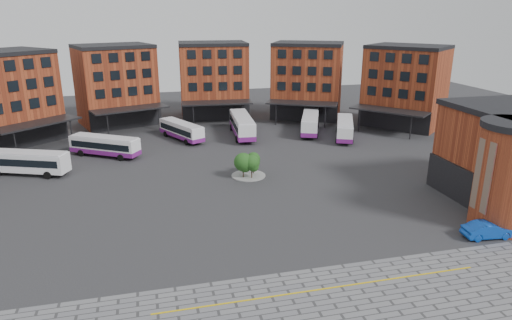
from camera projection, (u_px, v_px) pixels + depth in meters
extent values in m
plane|color=#28282B|center=(255.00, 216.00, 47.41)|extent=(160.00, 160.00, 0.00)
cube|color=gold|center=(324.00, 289.00, 34.93)|extent=(26.00, 0.15, 0.02)
cube|color=#9A4021|center=(8.00, 99.00, 72.19)|extent=(16.35, 16.13, 14.00)
cube|color=black|center=(30.00, 134.00, 71.15)|extent=(10.00, 9.07, 4.00)
cube|color=black|center=(23.00, 88.00, 68.81)|extent=(8.60, 7.77, 8.00)
cube|color=black|center=(36.00, 124.00, 69.27)|extent=(12.61, 11.97, 0.25)
cylinder|color=black|center=(16.00, 145.00, 65.36)|extent=(0.20, 0.20, 4.00)
cylinder|color=black|center=(71.00, 132.00, 72.51)|extent=(0.20, 0.20, 4.00)
cube|color=#9A4021|center=(116.00, 86.00, 84.63)|extent=(15.55, 13.69, 14.00)
cube|color=black|center=(127.00, 118.00, 82.31)|extent=(12.45, 4.71, 4.00)
cube|color=black|center=(112.00, 46.00, 82.36)|extent=(15.65, 13.97, 0.60)
cube|color=black|center=(124.00, 78.00, 79.91)|extent=(10.87, 3.87, 8.00)
cube|color=black|center=(130.00, 109.00, 79.81)|extent=(13.72, 8.39, 0.25)
cylinder|color=black|center=(108.00, 125.00, 76.65)|extent=(0.20, 0.20, 4.00)
cylinder|color=black|center=(159.00, 119.00, 81.33)|extent=(0.20, 0.20, 4.00)
cube|color=#9A4021|center=(213.00, 81.00, 91.10)|extent=(13.67, 10.88, 14.00)
cube|color=black|center=(216.00, 111.00, 88.11)|extent=(13.00, 1.41, 4.00)
cube|color=black|center=(212.00, 43.00, 88.83)|extent=(13.69, 11.18, 0.60)
cube|color=black|center=(215.00, 73.00, 85.69)|extent=(11.42, 0.95, 8.00)
cube|color=black|center=(217.00, 103.00, 85.29)|extent=(13.28, 5.30, 0.25)
cylinder|color=black|center=(193.00, 116.00, 83.49)|extent=(0.20, 0.20, 4.00)
cylinder|color=black|center=(243.00, 114.00, 84.96)|extent=(0.20, 0.20, 4.00)
cube|color=#9A4021|center=(307.00, 81.00, 90.57)|extent=(16.12, 14.81, 14.00)
cube|color=black|center=(303.00, 111.00, 87.64)|extent=(11.81, 6.35, 4.00)
cube|color=black|center=(309.00, 44.00, 88.30)|extent=(16.26, 15.08, 0.60)
cube|color=black|center=(304.00, 73.00, 85.21)|extent=(10.26, 5.33, 8.00)
cube|color=black|center=(302.00, 103.00, 84.84)|extent=(13.58, 9.82, 0.25)
cylinder|color=black|center=(276.00, 114.00, 84.78)|extent=(0.20, 0.20, 4.00)
cylinder|color=black|center=(325.00, 117.00, 82.81)|extent=(0.20, 0.20, 4.00)
cube|color=#9A4021|center=(405.00, 88.00, 83.13)|extent=(16.02, 16.39, 14.00)
cube|color=black|center=(393.00, 119.00, 80.96)|extent=(8.74, 10.28, 4.00)
cube|color=black|center=(409.00, 47.00, 80.86)|extent=(16.25, 16.58, 0.60)
cube|color=black|center=(396.00, 79.00, 78.57)|extent=(7.47, 8.86, 8.00)
cube|color=black|center=(389.00, 110.00, 78.54)|extent=(11.73, 12.79, 0.25)
cylinder|color=black|center=(359.00, 120.00, 80.33)|extent=(0.20, 0.20, 4.00)
cylinder|color=black|center=(411.00, 128.00, 75.22)|extent=(0.20, 0.20, 4.00)
cube|color=black|center=(462.00, 186.00, 50.13)|extent=(0.40, 12.00, 4.00)
cylinder|color=#9A4021|center=(508.00, 179.00, 43.68)|extent=(6.00, 6.00, 10.00)
cube|color=red|center=(483.00, 176.00, 42.87)|extent=(0.12, 2.20, 7.00)
cylinder|color=gray|center=(248.00, 176.00, 58.92)|extent=(4.40, 4.40, 0.12)
cylinder|color=#332114|center=(243.00, 172.00, 57.96)|extent=(0.14, 0.14, 1.53)
sphere|color=#1A4818|center=(243.00, 162.00, 57.53)|extent=(2.38, 2.38, 2.38)
sphere|color=#1A4818|center=(245.00, 166.00, 57.58)|extent=(1.66, 1.66, 1.66)
cylinder|color=#332114|center=(253.00, 169.00, 59.44)|extent=(0.14, 0.14, 1.47)
sphere|color=#1A4818|center=(253.00, 159.00, 59.03)|extent=(1.78, 1.78, 1.78)
sphere|color=#1A4818|center=(255.00, 162.00, 59.08)|extent=(1.25, 1.25, 1.25)
cylinder|color=#332114|center=(252.00, 173.00, 57.82)|extent=(0.14, 0.14, 1.51)
sphere|color=#1A4818|center=(252.00, 163.00, 57.40)|extent=(1.97, 1.97, 1.97)
sphere|color=#1A4818|center=(253.00, 166.00, 57.45)|extent=(1.38, 1.38, 1.38)
cube|color=white|center=(27.00, 162.00, 58.96)|extent=(11.05, 6.37, 2.43)
cube|color=black|center=(26.00, 160.00, 58.91)|extent=(10.26, 6.10, 0.94)
cube|color=silver|center=(25.00, 152.00, 58.57)|extent=(10.61, 6.11, 0.12)
cylinder|color=black|center=(10.00, 167.00, 60.99)|extent=(1.03, 0.65, 0.99)
cylinder|color=black|center=(47.00, 175.00, 57.72)|extent=(1.03, 0.65, 0.99)
cylinder|color=black|center=(58.00, 169.00, 60.06)|extent=(1.03, 0.65, 0.99)
cube|color=white|center=(105.00, 145.00, 66.45)|extent=(10.25, 7.73, 2.36)
cube|color=black|center=(105.00, 144.00, 66.40)|extent=(9.57, 7.33, 0.92)
cube|color=silver|center=(104.00, 137.00, 66.07)|extent=(9.84, 7.42, 0.12)
cube|color=black|center=(75.00, 140.00, 67.96)|extent=(1.20, 1.80, 1.06)
cube|color=#771C7F|center=(105.00, 151.00, 66.71)|extent=(10.31, 7.79, 0.68)
cylinder|color=black|center=(81.00, 153.00, 66.78)|extent=(0.97, 0.76, 0.97)
cylinder|color=black|center=(92.00, 149.00, 68.95)|extent=(0.97, 0.76, 0.97)
cylinder|color=black|center=(121.00, 158.00, 64.71)|extent=(0.97, 0.76, 0.97)
cylinder|color=black|center=(130.00, 153.00, 66.89)|extent=(0.97, 0.76, 0.97)
cube|color=white|center=(181.00, 130.00, 75.20)|extent=(6.69, 10.27, 2.30)
cube|color=black|center=(181.00, 129.00, 75.15)|extent=(6.38, 9.56, 0.89)
cube|color=silver|center=(181.00, 123.00, 74.83)|extent=(6.42, 9.86, 0.11)
cube|color=black|center=(166.00, 123.00, 78.80)|extent=(1.84, 1.00, 1.03)
cube|color=#771C7F|center=(182.00, 135.00, 75.45)|extent=(6.75, 10.33, 0.66)
cylinder|color=black|center=(165.00, 134.00, 77.24)|extent=(0.67, 0.96, 0.94)
cylinder|color=black|center=(177.00, 132.00, 78.68)|extent=(0.67, 0.96, 0.94)
cylinder|color=black|center=(186.00, 142.00, 72.46)|extent=(0.67, 0.96, 0.94)
cylinder|color=black|center=(199.00, 140.00, 73.90)|extent=(0.67, 0.96, 0.94)
cube|color=white|center=(242.00, 124.00, 77.30)|extent=(3.75, 12.59, 2.76)
cube|color=black|center=(242.00, 123.00, 77.24)|extent=(3.74, 11.60, 1.07)
cube|color=silver|center=(242.00, 116.00, 76.86)|extent=(3.60, 12.09, 0.14)
cube|color=black|center=(238.00, 115.00, 82.95)|extent=(2.40, 0.30, 1.24)
cube|color=#771C7F|center=(242.00, 130.00, 77.61)|extent=(3.79, 12.63, 0.79)
cylinder|color=black|center=(231.00, 127.00, 81.25)|extent=(0.42, 1.15, 1.13)
cylinder|color=black|center=(247.00, 127.00, 81.69)|extent=(0.42, 1.15, 1.13)
cylinder|color=black|center=(237.00, 139.00, 73.81)|extent=(0.42, 1.15, 1.13)
cylinder|color=black|center=(254.00, 138.00, 74.25)|extent=(0.42, 1.15, 1.13)
cube|color=white|center=(310.00, 122.00, 79.61)|extent=(6.88, 11.86, 2.61)
cube|color=black|center=(310.00, 121.00, 79.55)|extent=(6.58, 11.02, 1.01)
cube|color=silver|center=(311.00, 114.00, 79.18)|extent=(6.60, 11.39, 0.13)
cube|color=black|center=(311.00, 113.00, 84.95)|extent=(2.14, 0.96, 1.17)
cube|color=#771C7F|center=(310.00, 127.00, 79.90)|extent=(6.93, 11.91, 0.75)
cylinder|color=black|center=(303.00, 124.00, 83.74)|extent=(0.70, 1.11, 1.07)
cylinder|color=black|center=(318.00, 125.00, 83.37)|extent=(0.70, 1.11, 1.07)
cylinder|color=black|center=(301.00, 135.00, 76.68)|extent=(0.70, 1.11, 1.07)
cylinder|color=black|center=(317.00, 135.00, 76.32)|extent=(0.70, 1.11, 1.07)
cube|color=white|center=(345.00, 128.00, 76.14)|extent=(6.74, 11.06, 2.45)
cube|color=black|center=(345.00, 127.00, 76.09)|extent=(6.44, 10.28, 0.95)
cube|color=silver|center=(345.00, 120.00, 75.75)|extent=(6.48, 10.62, 0.12)
cube|color=black|center=(345.00, 119.00, 81.12)|extent=(1.99, 0.97, 1.10)
cube|color=#771C7F|center=(344.00, 133.00, 76.41)|extent=(6.80, 11.11, 0.70)
cylinder|color=black|center=(337.00, 130.00, 80.04)|extent=(0.68, 1.03, 1.00)
cylinder|color=black|center=(351.00, 130.00, 79.62)|extent=(0.68, 1.03, 1.00)
cylinder|color=black|center=(337.00, 140.00, 73.46)|extent=(0.68, 1.03, 1.00)
cylinder|color=black|center=(352.00, 141.00, 73.04)|extent=(0.68, 1.03, 1.00)
imported|color=#0D40AD|center=(488.00, 230.00, 42.69)|extent=(4.86, 2.05, 1.56)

